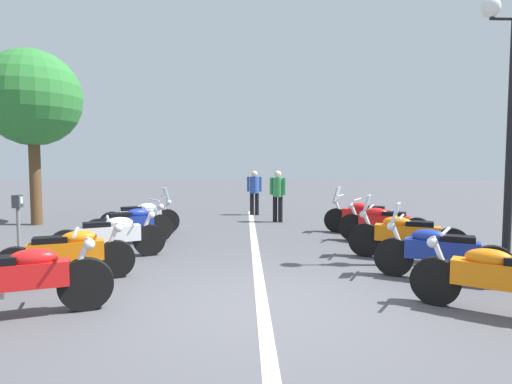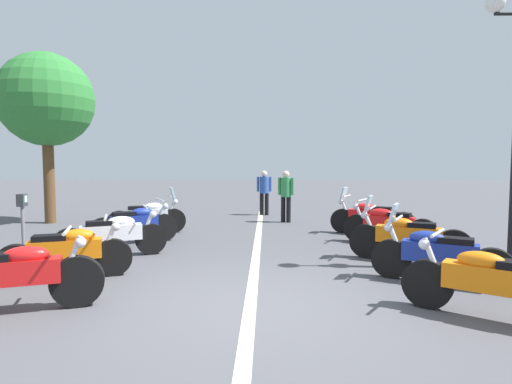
{
  "view_description": "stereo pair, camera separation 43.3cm",
  "coord_description": "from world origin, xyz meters",
  "px_view_note": "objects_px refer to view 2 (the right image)",
  "views": [
    {
      "loc": [
        -5.06,
        0.23,
        1.83
      ],
      "look_at": [
        2.93,
        0.0,
        1.27
      ],
      "focal_mm": 28.64,
      "sensor_mm": 36.0,
      "label": 1
    },
    {
      "loc": [
        -5.06,
        -0.21,
        1.83
      ],
      "look_at": [
        2.93,
        0.0,
        1.27
      ],
      "focal_mm": 28.64,
      "sensor_mm": 36.0,
      "label": 2
    }
  ],
  "objects_px": {
    "motorcycle_right_row_4": "(371,217)",
    "bystander_0": "(264,189)",
    "motorcycle_left_row_0": "(12,276)",
    "motorcycle_right_row_2": "(407,237)",
    "motorcycle_right_row_0": "(496,283)",
    "motorcycle_left_row_3": "(135,224)",
    "motorcycle_right_row_1": "(437,254)",
    "motorcycle_right_row_3": "(388,225)",
    "motorcycle_left_row_1": "(67,251)",
    "bystander_2": "(286,192)",
    "parking_meter": "(23,216)",
    "motorcycle_left_row_2": "(113,234)",
    "roadside_tree_0": "(46,101)",
    "motorcycle_left_row_4": "(148,216)"
  },
  "relations": [
    {
      "from": "motorcycle_left_row_2",
      "to": "motorcycle_right_row_4",
      "type": "bearing_deg",
      "value": 0.81
    },
    {
      "from": "bystander_0",
      "to": "parking_meter",
      "type": "bearing_deg",
      "value": 151.05
    },
    {
      "from": "motorcycle_left_row_3",
      "to": "motorcycle_right_row_2",
      "type": "bearing_deg",
      "value": -47.46
    },
    {
      "from": "parking_meter",
      "to": "bystander_0",
      "type": "relative_size",
      "value": 0.82
    },
    {
      "from": "motorcycle_left_row_2",
      "to": "motorcycle_right_row_4",
      "type": "xyz_separation_m",
      "value": [
        2.63,
        -5.65,
        0.02
      ]
    },
    {
      "from": "motorcycle_left_row_3",
      "to": "roadside_tree_0",
      "type": "xyz_separation_m",
      "value": [
        3.15,
        3.66,
        3.26
      ]
    },
    {
      "from": "roadside_tree_0",
      "to": "motorcycle_left_row_4",
      "type": "bearing_deg",
      "value": -117.88
    },
    {
      "from": "motorcycle_left_row_0",
      "to": "motorcycle_right_row_0",
      "type": "height_order",
      "value": "motorcycle_left_row_0"
    },
    {
      "from": "motorcycle_left_row_3",
      "to": "parking_meter",
      "type": "height_order",
      "value": "parking_meter"
    },
    {
      "from": "roadside_tree_0",
      "to": "bystander_2",
      "type": "bearing_deg",
      "value": -87.29
    },
    {
      "from": "motorcycle_left_row_2",
      "to": "motorcycle_left_row_4",
      "type": "height_order",
      "value": "motorcycle_left_row_4"
    },
    {
      "from": "motorcycle_right_row_1",
      "to": "bystander_2",
      "type": "relative_size",
      "value": 1.17
    },
    {
      "from": "motorcycle_left_row_3",
      "to": "roadside_tree_0",
      "type": "bearing_deg",
      "value": 107.49
    },
    {
      "from": "motorcycle_left_row_1",
      "to": "parking_meter",
      "type": "distance_m",
      "value": 1.5
    },
    {
      "from": "motorcycle_right_row_1",
      "to": "parking_meter",
      "type": "height_order",
      "value": "parking_meter"
    },
    {
      "from": "parking_meter",
      "to": "motorcycle_right_row_1",
      "type": "bearing_deg",
      "value": -14.28
    },
    {
      "from": "motorcycle_right_row_2",
      "to": "motorcycle_right_row_1",
      "type": "bearing_deg",
      "value": 113.1
    },
    {
      "from": "motorcycle_left_row_1",
      "to": "motorcycle_left_row_2",
      "type": "relative_size",
      "value": 0.97
    },
    {
      "from": "motorcycle_right_row_4",
      "to": "motorcycle_right_row_1",
      "type": "bearing_deg",
      "value": 116.04
    },
    {
      "from": "motorcycle_right_row_0",
      "to": "motorcycle_right_row_2",
      "type": "bearing_deg",
      "value": -54.68
    },
    {
      "from": "motorcycle_right_row_0",
      "to": "motorcycle_right_row_3",
      "type": "bearing_deg",
      "value": -56.51
    },
    {
      "from": "motorcycle_right_row_0",
      "to": "bystander_0",
      "type": "xyz_separation_m",
      "value": [
        9.7,
        2.73,
        0.46
      ]
    },
    {
      "from": "motorcycle_left_row_4",
      "to": "roadside_tree_0",
      "type": "bearing_deg",
      "value": 128.77
    },
    {
      "from": "motorcycle_right_row_2",
      "to": "motorcycle_right_row_4",
      "type": "bearing_deg",
      "value": -67.29
    },
    {
      "from": "motorcycle_right_row_1",
      "to": "parking_meter",
      "type": "relative_size",
      "value": 1.45
    },
    {
      "from": "motorcycle_left_row_3",
      "to": "motorcycle_right_row_4",
      "type": "relative_size",
      "value": 0.89
    },
    {
      "from": "motorcycle_left_row_1",
      "to": "bystander_0",
      "type": "relative_size",
      "value": 1.23
    },
    {
      "from": "motorcycle_left_row_1",
      "to": "motorcycle_right_row_2",
      "type": "xyz_separation_m",
      "value": [
        1.3,
        -5.75,
        0.03
      ]
    },
    {
      "from": "motorcycle_left_row_1",
      "to": "roadside_tree_0",
      "type": "distance_m",
      "value": 7.69
    },
    {
      "from": "motorcycle_right_row_2",
      "to": "motorcycle_left_row_2",
      "type": "bearing_deg",
      "value": 21.76
    },
    {
      "from": "parking_meter",
      "to": "motorcycle_left_row_2",
      "type": "bearing_deg",
      "value": 20.7
    },
    {
      "from": "motorcycle_left_row_1",
      "to": "motorcycle_left_row_4",
      "type": "height_order",
      "value": "motorcycle_left_row_4"
    },
    {
      "from": "motorcycle_left_row_0",
      "to": "bystander_0",
      "type": "xyz_separation_m",
      "value": [
        9.59,
        -3.02,
        0.45
      ]
    },
    {
      "from": "motorcycle_left_row_0",
      "to": "motorcycle_left_row_2",
      "type": "height_order",
      "value": "motorcycle_left_row_0"
    },
    {
      "from": "motorcycle_left_row_0",
      "to": "motorcycle_left_row_1",
      "type": "xyz_separation_m",
      "value": [
        1.46,
        0.04,
        -0.02
      ]
    },
    {
      "from": "motorcycle_right_row_1",
      "to": "motorcycle_right_row_2",
      "type": "distance_m",
      "value": 1.39
    },
    {
      "from": "motorcycle_right_row_3",
      "to": "motorcycle_right_row_4",
      "type": "distance_m",
      "value": 1.23
    },
    {
      "from": "motorcycle_left_row_2",
      "to": "parking_meter",
      "type": "height_order",
      "value": "parking_meter"
    },
    {
      "from": "motorcycle_left_row_3",
      "to": "bystander_2",
      "type": "height_order",
      "value": "bystander_2"
    },
    {
      "from": "motorcycle_right_row_4",
      "to": "bystander_0",
      "type": "xyz_separation_m",
      "value": [
        4.0,
        2.74,
        0.44
      ]
    },
    {
      "from": "bystander_0",
      "to": "motorcycle_right_row_3",
      "type": "bearing_deg",
      "value": -150.7
    },
    {
      "from": "motorcycle_right_row_0",
      "to": "parking_meter",
      "type": "relative_size",
      "value": 1.43
    },
    {
      "from": "motorcycle_left_row_2",
      "to": "bystander_0",
      "type": "bearing_deg",
      "value": 42.21
    },
    {
      "from": "motorcycle_left_row_0",
      "to": "motorcycle_left_row_3",
      "type": "height_order",
      "value": "motorcycle_left_row_0"
    },
    {
      "from": "motorcycle_left_row_2",
      "to": "parking_meter",
      "type": "distance_m",
      "value": 1.57
    },
    {
      "from": "bystander_0",
      "to": "roadside_tree_0",
      "type": "bearing_deg",
      "value": 108.93
    },
    {
      "from": "motorcycle_left_row_0",
      "to": "motorcycle_right_row_2",
      "type": "relative_size",
      "value": 1.01
    },
    {
      "from": "motorcycle_left_row_3",
      "to": "bystander_2",
      "type": "distance_m",
      "value": 5.03
    },
    {
      "from": "motorcycle_left_row_3",
      "to": "bystander_0",
      "type": "xyz_separation_m",
      "value": [
        5.26,
        -2.9,
        0.45
      ]
    },
    {
      "from": "motorcycle_right_row_1",
      "to": "motorcycle_right_row_3",
      "type": "height_order",
      "value": "motorcycle_right_row_1"
    }
  ]
}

